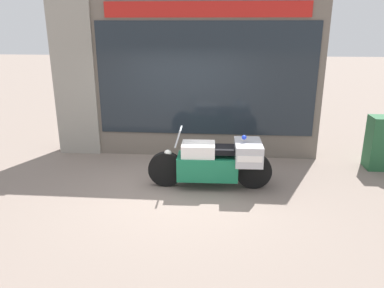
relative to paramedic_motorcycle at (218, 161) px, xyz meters
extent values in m
plane|color=gray|center=(-0.78, -0.10, -0.53)|extent=(60.00, 60.00, 0.00)
cube|color=#6B6056|center=(-0.78, 1.90, 1.21)|extent=(6.01, 0.40, 3.47)
cube|color=gray|center=(-3.29, 1.92, 1.21)|extent=(0.98, 0.55, 3.47)
cube|color=#1E262D|center=(-0.32, 1.68, 1.26)|extent=(4.80, 0.02, 2.47)
cube|color=red|center=(-0.32, 1.68, 2.71)|extent=(4.32, 0.03, 0.32)
cube|color=slate|center=(-0.36, 1.91, -0.25)|extent=(4.58, 0.30, 0.55)
cube|color=silver|center=(-0.36, 2.05, 0.76)|extent=(4.58, 0.02, 1.51)
cube|color=beige|center=(-0.36, 1.91, 1.51)|extent=(4.58, 0.30, 0.03)
cube|color=#B7B2A8|center=(-2.08, 1.91, 1.55)|extent=(0.18, 0.04, 0.05)
cube|color=#195623|center=(-1.22, 1.91, 1.55)|extent=(0.18, 0.04, 0.05)
cube|color=black|center=(-0.36, 1.91, 1.55)|extent=(0.18, 0.04, 0.05)
cube|color=maroon|center=(0.50, 1.91, 1.55)|extent=(0.18, 0.04, 0.05)
cube|color=#C68E19|center=(1.36, 1.91, 1.55)|extent=(0.18, 0.04, 0.05)
cube|color=orange|center=(-1.79, 1.84, 0.16)|extent=(0.19, 0.02, 0.27)
cube|color=#2D8E42|center=(-0.36, 1.84, 0.16)|extent=(0.19, 0.03, 0.27)
cube|color=#2866B7|center=(1.06, 1.84, 0.16)|extent=(0.19, 0.03, 0.27)
cylinder|color=black|center=(-0.97, -0.02, -0.19)|extent=(0.67, 0.16, 0.67)
cylinder|color=black|center=(0.67, 0.02, -0.19)|extent=(0.67, 0.16, 0.67)
cube|color=#19754C|center=(-0.19, 0.00, -0.12)|extent=(1.13, 0.56, 0.44)
cube|color=white|center=(-0.36, -0.01, 0.20)|extent=(0.62, 0.50, 0.27)
cube|color=black|center=(0.06, 0.00, 0.22)|extent=(0.66, 0.42, 0.10)
cube|color=#B7B7BC|center=(0.55, 0.01, 0.18)|extent=(0.51, 0.78, 0.38)
cube|color=white|center=(0.55, 0.01, 0.18)|extent=(0.46, 0.79, 0.11)
cube|color=#B2BCC6|center=(-0.73, -0.02, 0.46)|extent=(0.14, 0.38, 0.33)
sphere|color=white|center=(-0.93, -0.02, 0.13)|extent=(0.14, 0.14, 0.14)
sphere|color=blue|center=(0.47, 0.01, 0.46)|extent=(0.09, 0.09, 0.09)
camera|label=1|loc=(0.05, -6.54, 2.44)|focal=35.00mm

